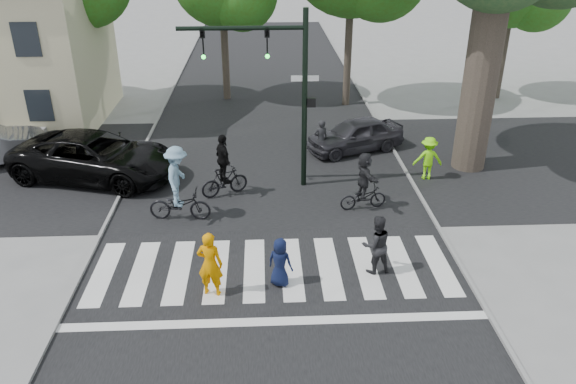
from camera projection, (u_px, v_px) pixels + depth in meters
name	position (u px, v px, depth m)	size (l,w,h in m)	color
ground	(274.00, 291.00, 14.16)	(120.00, 120.00, 0.00)	gray
road_stem	(270.00, 201.00, 18.64)	(10.00, 70.00, 0.01)	black
road_cross	(269.00, 165.00, 21.32)	(70.00, 10.00, 0.01)	black
curb_left	(116.00, 203.00, 18.40)	(0.10, 70.00, 0.10)	gray
curb_right	(420.00, 196.00, 18.83)	(0.10, 70.00, 0.10)	gray
crosswalk	(273.00, 276.00, 14.75)	(10.00, 3.85, 0.01)	silver
traffic_signal	(279.00, 76.00, 18.01)	(4.45, 0.29, 6.00)	black
house	(2.00, 36.00, 24.52)	(8.40, 8.10, 8.82)	beige
pedestrian_woman	(210.00, 264.00, 13.68)	(0.64, 0.42, 1.75)	orange
pedestrian_child	(280.00, 262.00, 14.13)	(0.65, 0.42, 1.33)	#0D1433
pedestrian_adult	(376.00, 245.00, 14.59)	(0.80, 0.62, 1.64)	black
cyclist_left	(178.00, 189.00, 17.07)	(1.95, 1.29, 2.41)	black
cyclist_mid	(224.00, 171.00, 18.67)	(1.69, 1.13, 2.16)	black
cyclist_right	(364.00, 184.00, 17.79)	(1.59, 1.48, 1.93)	black
car_suv	(95.00, 157.00, 19.93)	(2.73, 5.92, 1.65)	black
car_grey	(355.00, 135.00, 22.36)	(1.58, 3.92, 1.34)	#2F2E34
bystander_hivis	(428.00, 158.00, 19.89)	(1.02, 0.59, 1.58)	#83FF0F
bystander_dark	(321.00, 139.00, 21.65)	(0.56, 0.37, 1.54)	black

